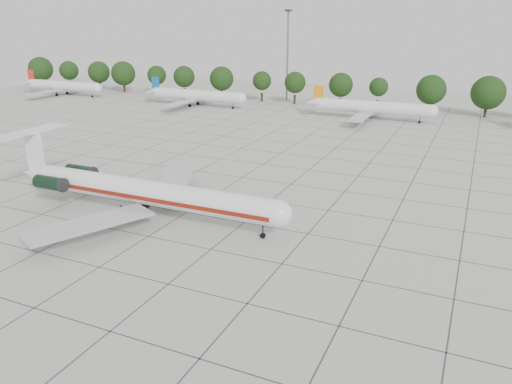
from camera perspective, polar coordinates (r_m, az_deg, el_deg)
ground at (r=59.43m, az=-1.38°, el=-3.52°), size 260.00×260.00×0.00m
apron_joints at (r=72.37m, az=3.78°, el=0.67°), size 170.00×170.00×0.02m
main_airliner at (r=62.26m, az=-13.52°, el=0.18°), size 38.97×30.64×9.14m
bg_airliner_a at (r=171.71m, az=-21.19°, el=11.23°), size 28.24×27.20×7.40m
bg_airliner_b at (r=141.08m, az=-6.87°, el=10.89°), size 28.24×27.20×7.40m
bg_airliner_c at (r=123.74m, az=13.01°, el=9.39°), size 28.24×27.20×7.40m
tree_line at (r=140.01m, az=9.68°, el=11.96°), size 249.86×8.44×10.22m
floodlight_mast at (r=151.52m, az=3.63°, el=15.87°), size 1.60×1.60×25.45m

